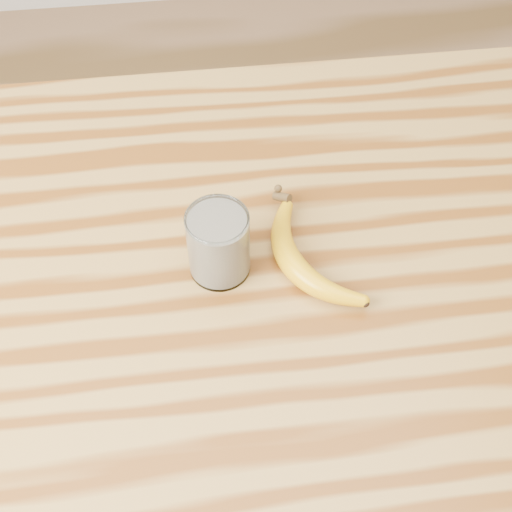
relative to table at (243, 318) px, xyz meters
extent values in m
plane|color=brown|center=(0.00, 0.00, -0.77)|extent=(4.00, 4.00, 0.00)
cube|color=olive|center=(0.00, 0.00, 0.11)|extent=(1.20, 0.80, 0.04)
cylinder|color=brown|center=(0.54, 0.34, -0.34)|extent=(0.06, 0.06, 0.86)
cylinder|color=white|center=(-0.03, 0.00, 0.18)|extent=(0.08, 0.08, 0.10)
torus|color=white|center=(-0.03, 0.00, 0.23)|extent=(0.08, 0.08, 0.00)
cylinder|color=beige|center=(-0.03, 0.00, 0.18)|extent=(0.07, 0.07, 0.09)
camera|label=1|loc=(-0.04, -0.55, 0.87)|focal=50.00mm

